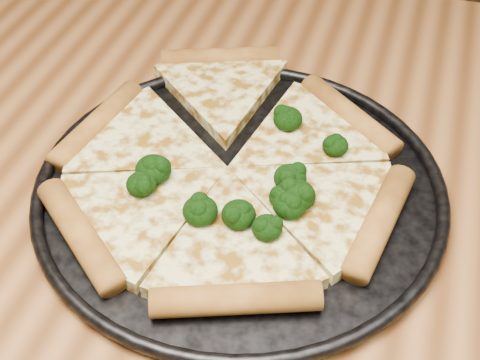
# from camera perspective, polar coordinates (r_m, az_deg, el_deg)

# --- Properties ---
(dining_table) EXTENTS (1.20, 0.90, 0.75)m
(dining_table) POSITION_cam_1_polar(r_m,az_deg,el_deg) (0.63, 0.16, -9.38)
(dining_table) COLOR #965E2E
(dining_table) RESTS_ON ground
(pizza_pan) EXTENTS (0.36, 0.36, 0.02)m
(pizza_pan) POSITION_cam_1_polar(r_m,az_deg,el_deg) (0.58, 0.00, -0.59)
(pizza_pan) COLOR black
(pizza_pan) RESTS_ON dining_table
(pizza) EXTENTS (0.32, 0.37, 0.02)m
(pizza) POSITION_cam_1_polar(r_m,az_deg,el_deg) (0.59, -1.12, 1.34)
(pizza) COLOR #EAE48F
(pizza) RESTS_ON pizza_pan
(broccoli_florets) EXTENTS (0.17, 0.17, 0.02)m
(broccoli_florets) POSITION_cam_1_polar(r_m,az_deg,el_deg) (0.56, 0.72, -0.40)
(broccoli_florets) COLOR black
(broccoli_florets) RESTS_ON pizza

